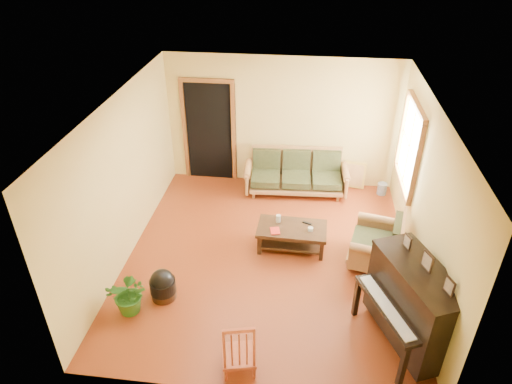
# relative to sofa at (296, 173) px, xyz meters

# --- Properties ---
(floor) EXTENTS (5.00, 5.00, 0.00)m
(floor) POSITION_rel_sofa_xyz_m (-0.35, -2.07, -0.42)
(floor) COLOR #5D200C
(floor) RESTS_ON ground
(doorway) EXTENTS (1.08, 0.16, 2.05)m
(doorway) POSITION_rel_sofa_xyz_m (-1.80, 0.41, 0.60)
(doorway) COLOR black
(doorway) RESTS_ON floor
(window) EXTENTS (0.12, 1.36, 1.46)m
(window) POSITION_rel_sofa_xyz_m (1.86, -0.77, 1.08)
(window) COLOR white
(window) RESTS_ON right_wall
(sofa) EXTENTS (2.02, 0.94, 0.85)m
(sofa) POSITION_rel_sofa_xyz_m (0.00, 0.00, 0.00)
(sofa) COLOR olive
(sofa) RESTS_ON floor
(coffee_table) EXTENTS (1.15, 0.65, 0.41)m
(coffee_table) POSITION_rel_sofa_xyz_m (0.02, -1.78, -0.22)
(coffee_table) COLOR black
(coffee_table) RESTS_ON floor
(armchair) EXTENTS (1.03, 1.06, 0.90)m
(armchair) POSITION_rel_sofa_xyz_m (1.33, -1.98, 0.03)
(armchair) COLOR olive
(armchair) RESTS_ON floor
(piano) EXTENTS (1.27, 1.56, 1.20)m
(piano) POSITION_rel_sofa_xyz_m (1.62, -3.53, 0.18)
(piano) COLOR black
(piano) RESTS_ON floor
(footstool) EXTENTS (0.49, 0.49, 0.36)m
(footstool) POSITION_rel_sofa_xyz_m (-1.76, -3.17, -0.24)
(footstool) COLOR black
(footstool) RESTS_ON floor
(red_chair) EXTENTS (0.49, 0.52, 0.86)m
(red_chair) POSITION_rel_sofa_xyz_m (-0.49, -4.23, 0.01)
(red_chair) COLOR maroon
(red_chair) RESTS_ON floor
(leaning_frame) EXTENTS (0.45, 0.17, 0.58)m
(leaning_frame) POSITION_rel_sofa_xyz_m (1.16, 0.32, -0.13)
(leaning_frame) COLOR gold
(leaning_frame) RESTS_ON floor
(ceramic_crock) EXTENTS (0.20, 0.20, 0.23)m
(ceramic_crock) POSITION_rel_sofa_xyz_m (1.71, 0.13, -0.31)
(ceramic_crock) COLOR #335799
(ceramic_crock) RESTS_ON floor
(potted_plant) EXTENTS (0.58, 0.51, 0.63)m
(potted_plant) POSITION_rel_sofa_xyz_m (-2.12, -3.49, -0.11)
(potted_plant) COLOR #275E1B
(potted_plant) RESTS_ON floor
(book) EXTENTS (0.19, 0.23, 0.02)m
(book) POSITION_rel_sofa_xyz_m (-0.32, -1.95, -0.00)
(book) COLOR #A72016
(book) RESTS_ON coffee_table
(candle) EXTENTS (0.10, 0.10, 0.13)m
(candle) POSITION_rel_sofa_xyz_m (-0.22, -1.66, 0.05)
(candle) COLOR silver
(candle) RESTS_ON coffee_table
(glass_jar) EXTENTS (0.10, 0.10, 0.06)m
(glass_jar) POSITION_rel_sofa_xyz_m (0.32, -1.84, 0.01)
(glass_jar) COLOR silver
(glass_jar) RESTS_ON coffee_table
(remote) EXTENTS (0.16, 0.10, 0.02)m
(remote) POSITION_rel_sofa_xyz_m (0.26, -1.64, -0.01)
(remote) COLOR black
(remote) RESTS_ON coffee_table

